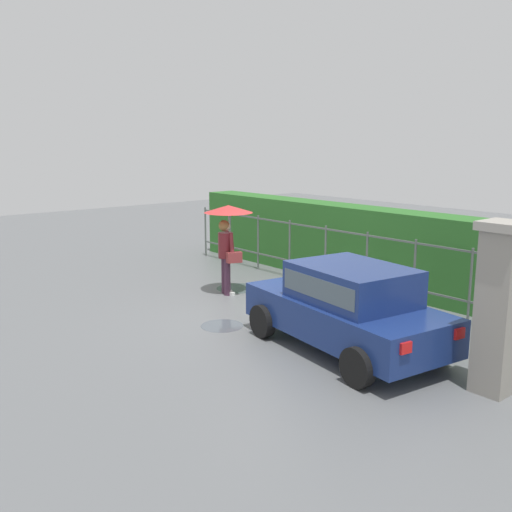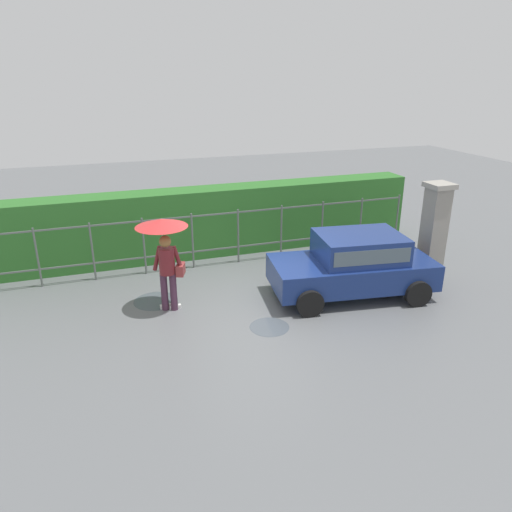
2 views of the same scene
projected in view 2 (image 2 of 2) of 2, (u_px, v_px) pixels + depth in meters
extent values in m
plane|color=slate|center=(258.00, 306.00, 10.79)|extent=(40.00, 40.00, 0.00)
cube|color=navy|center=(351.00, 272.00, 11.14)|extent=(3.89, 2.12, 0.60)
cube|color=navy|center=(359.00, 247.00, 10.95)|extent=(2.08, 1.68, 0.60)
cube|color=#4C5B66|center=(360.00, 246.00, 10.95)|extent=(1.93, 1.68, 0.33)
cylinder|color=black|center=(310.00, 303.00, 10.24)|extent=(0.62, 0.26, 0.60)
cylinder|color=black|center=(289.00, 273.00, 11.78)|extent=(0.62, 0.26, 0.60)
cylinder|color=black|center=(418.00, 294.00, 10.70)|extent=(0.62, 0.26, 0.60)
cylinder|color=black|center=(385.00, 266.00, 12.24)|extent=(0.62, 0.26, 0.60)
cube|color=red|center=(438.00, 269.00, 10.92)|extent=(0.09, 0.21, 0.16)
cube|color=red|center=(414.00, 252.00, 11.93)|extent=(0.09, 0.21, 0.16)
cylinder|color=#47283D|center=(164.00, 292.00, 10.49)|extent=(0.15, 0.15, 0.86)
cylinder|color=#47283D|center=(174.00, 292.00, 10.48)|extent=(0.15, 0.15, 0.86)
cube|color=white|center=(166.00, 306.00, 10.68)|extent=(0.26, 0.10, 0.08)
cube|color=white|center=(175.00, 307.00, 10.68)|extent=(0.26, 0.10, 0.08)
cylinder|color=maroon|center=(167.00, 261.00, 10.23)|extent=(0.34, 0.34, 0.58)
sphere|color=#DBAD89|center=(165.00, 242.00, 10.07)|extent=(0.22, 0.22, 0.22)
sphere|color=olive|center=(165.00, 241.00, 10.04)|extent=(0.25, 0.25, 0.25)
cylinder|color=maroon|center=(157.00, 258.00, 10.30)|extent=(0.24, 0.16, 0.56)
cylinder|color=maroon|center=(178.00, 258.00, 10.29)|extent=(0.24, 0.16, 0.56)
cylinder|color=#B2B2B7|center=(163.00, 244.00, 10.20)|extent=(0.02, 0.02, 0.77)
cone|color=red|center=(161.00, 223.00, 10.03)|extent=(1.11, 1.11, 0.17)
cube|color=maroon|center=(181.00, 269.00, 10.42)|extent=(0.27, 0.37, 0.24)
cube|color=gray|center=(433.00, 233.00, 11.98)|extent=(0.48, 0.48, 2.30)
cube|color=#9E998E|center=(440.00, 185.00, 11.54)|extent=(0.60, 0.60, 0.12)
cylinder|color=#59605B|center=(38.00, 258.00, 11.51)|extent=(0.05, 0.05, 1.50)
cylinder|color=#59605B|center=(93.00, 252.00, 11.89)|extent=(0.05, 0.05, 1.50)
cylinder|color=#59605B|center=(144.00, 246.00, 12.27)|extent=(0.05, 0.05, 1.50)
cylinder|color=#59605B|center=(193.00, 241.00, 12.65)|extent=(0.05, 0.05, 1.50)
cylinder|color=#59605B|center=(238.00, 236.00, 13.03)|extent=(0.05, 0.05, 1.50)
cylinder|color=#59605B|center=(281.00, 232.00, 13.41)|extent=(0.05, 0.05, 1.50)
cylinder|color=#59605B|center=(322.00, 227.00, 13.79)|extent=(0.05, 0.05, 1.50)
cylinder|color=#59605B|center=(360.00, 223.00, 14.17)|extent=(0.05, 0.05, 1.50)
cylinder|color=#59605B|center=(397.00, 219.00, 14.55)|extent=(0.05, 0.05, 1.50)
cube|color=#59605B|center=(215.00, 214.00, 12.60)|extent=(11.28, 0.03, 0.04)
cube|color=#59605B|center=(216.00, 249.00, 12.94)|extent=(11.28, 0.03, 0.04)
cube|color=#2D6B28|center=(207.00, 222.00, 13.62)|extent=(12.28, 0.90, 1.90)
cylinder|color=#4C545B|center=(269.00, 327.00, 9.90)|extent=(0.82, 0.82, 0.00)
cylinder|color=#4C545B|center=(156.00, 301.00, 11.03)|extent=(1.00, 1.00, 0.00)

